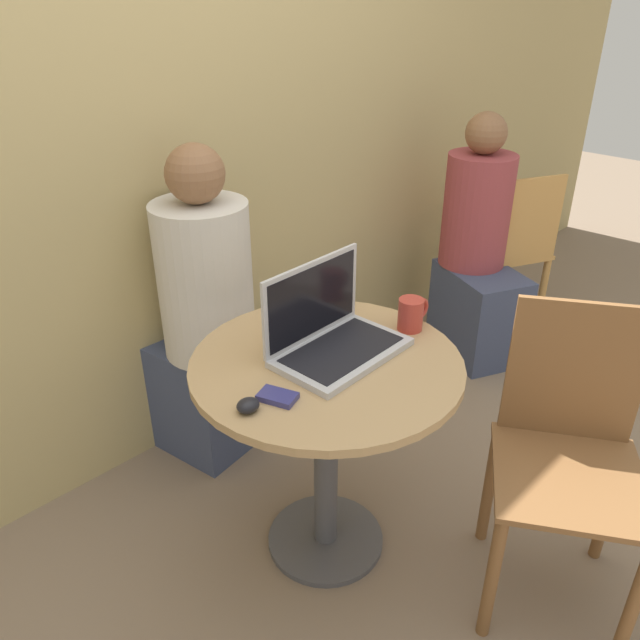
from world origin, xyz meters
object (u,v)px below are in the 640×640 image
laptop (332,334)px  person_seated (199,332)px  cell_phone (277,397)px  chair_empty (567,458)px

laptop → person_seated: (-0.00, 0.67, -0.26)m
laptop → cell_phone: size_ratio=3.50×
laptop → person_seated: 0.72m
chair_empty → person_seated: size_ratio=0.74×
laptop → person_seated: size_ratio=0.33×
laptop → cell_phone: 0.28m
chair_empty → person_seated: bearing=104.9°
laptop → cell_phone: (-0.27, -0.07, -0.05)m
laptop → chair_empty: (0.33, -0.59, -0.29)m
cell_phone → person_seated: bearing=70.2°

